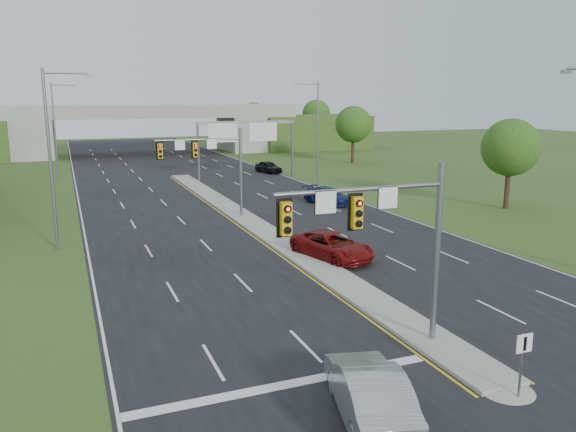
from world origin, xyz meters
The scene contains 21 objects.
ground centered at (0.00, 0.00, 0.00)m, with size 240.00×240.00×0.00m, color #354E1B.
road centered at (0.00, 35.00, 0.01)m, with size 24.00×160.00×0.02m, color black.
median centered at (0.00, 23.00, 0.10)m, with size 2.00×54.00×0.16m, color gray.
median_nose centered at (0.00, -4.00, 0.10)m, with size 2.00×2.00×0.16m, color gray.
lane_markings centered at (-0.60, 28.91, 0.02)m, with size 23.72×160.00×0.01m.
signal_mast_near centered at (-2.26, -0.07, 4.73)m, with size 6.62×0.60×7.00m.
signal_mast_far centered at (-2.26, 24.93, 4.73)m, with size 6.62×0.60×7.00m.
keep_right_sign centered at (0.00, -4.53, 1.52)m, with size 0.60×0.13×2.20m.
sign_gantry centered at (6.68, 44.92, 5.24)m, with size 11.58×0.44×6.67m.
overpass centered at (0.00, 80.00, 3.55)m, with size 80.00×14.00×8.10m.
lightpole_l_mid centered at (-13.30, 20.00, 6.10)m, with size 2.85×0.25×11.00m.
lightpole_l_far centered at (-13.30, 55.00, 6.10)m, with size 2.85×0.25×11.00m.
lightpole_r_far centered at (13.30, 40.00, 6.10)m, with size 2.85×0.25×11.00m.
tree_r_near centered at (22.00, 20.00, 5.18)m, with size 4.80×4.80×7.60m.
tree_r_mid centered at (26.00, 55.00, 5.51)m, with size 5.20×5.20×8.12m.
tree_back_c centered at (24.00, 94.00, 5.51)m, with size 5.60×5.60×8.32m.
tree_back_d centered at (38.00, 94.00, 5.84)m, with size 6.00×6.00×8.85m.
car_silver centered at (-4.90, -3.67, 0.85)m, with size 1.77×5.07×1.67m, color #9A9DA1.
car_far_a centered at (1.50, 11.79, 0.79)m, with size 2.55×5.52×1.54m, color maroon.
car_far_b centered at (8.81, 27.54, 0.74)m, with size 2.02×4.96×1.44m, color #0D1C53.
car_far_c centered at (11.00, 49.22, 0.75)m, with size 1.73×4.30×1.47m, color black.
Camera 1 is at (-12.68, -16.73, 9.29)m, focal length 35.00 mm.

